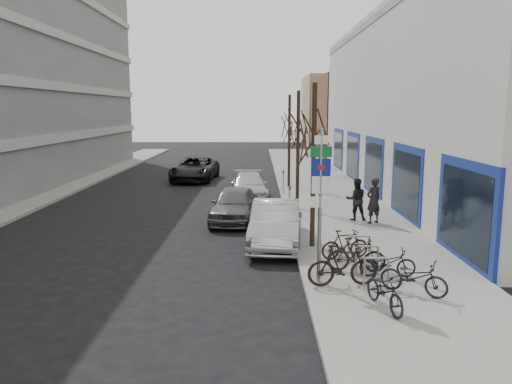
{
  "coord_description": "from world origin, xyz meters",
  "views": [
    {
      "loc": [
        0.81,
        -12.66,
        4.65
      ],
      "look_at": [
        0.73,
        3.37,
        2.0
      ],
      "focal_mm": 35.0,
      "sensor_mm": 36.0,
      "label": 1
    }
  ],
  "objects_px": {
    "bike_near_right": "(343,265)",
    "bike_mid_inner": "(356,254)",
    "tree_mid": "(298,122)",
    "tree_near": "(314,127)",
    "pedestrian_far": "(356,199)",
    "bike_mid_curb": "(388,260)",
    "parked_car_mid": "(234,204)",
    "meter_mid": "(290,197)",
    "lane_car": "(195,169)",
    "meter_front": "(300,227)",
    "parked_car_back": "(249,186)",
    "bike_near_left": "(385,288)",
    "tree_far": "(289,119)",
    "bike_far_curb": "(414,274)",
    "bike_far_inner": "(345,244)",
    "bike_rack": "(367,256)",
    "pedestrian_near": "(374,200)",
    "meter_back": "(283,180)",
    "highway_sign_pole": "(320,196)",
    "parked_car_front": "(276,224)"
  },
  "relations": [
    {
      "from": "tree_mid",
      "to": "tree_near",
      "type": "bearing_deg",
      "value": -90.0
    },
    {
      "from": "meter_front",
      "to": "parked_car_mid",
      "type": "height_order",
      "value": "parked_car_mid"
    },
    {
      "from": "meter_back",
      "to": "bike_near_right",
      "type": "distance_m",
      "value": 14.35
    },
    {
      "from": "meter_mid",
      "to": "lane_car",
      "type": "bearing_deg",
      "value": 115.44
    },
    {
      "from": "tree_near",
      "to": "parked_car_front",
      "type": "xyz_separation_m",
      "value": [
        -1.2,
        0.58,
        -3.34
      ]
    },
    {
      "from": "parked_car_back",
      "to": "pedestrian_far",
      "type": "height_order",
      "value": "pedestrian_far"
    },
    {
      "from": "bike_far_curb",
      "to": "parked_car_mid",
      "type": "relative_size",
      "value": 0.39
    },
    {
      "from": "bike_near_left",
      "to": "bike_far_curb",
      "type": "height_order",
      "value": "bike_far_curb"
    },
    {
      "from": "bike_near_right",
      "to": "bike_far_curb",
      "type": "xyz_separation_m",
      "value": [
        1.66,
        -0.56,
        -0.05
      ]
    },
    {
      "from": "tree_near",
      "to": "lane_car",
      "type": "height_order",
      "value": "tree_near"
    },
    {
      "from": "bike_near_right",
      "to": "bike_far_curb",
      "type": "relative_size",
      "value": 1.11
    },
    {
      "from": "meter_mid",
      "to": "bike_mid_curb",
      "type": "height_order",
      "value": "meter_mid"
    },
    {
      "from": "pedestrian_far",
      "to": "bike_mid_curb",
      "type": "bearing_deg",
      "value": 85.68
    },
    {
      "from": "bike_near_right",
      "to": "bike_mid_inner",
      "type": "distance_m",
      "value": 1.3
    },
    {
      "from": "meter_front",
      "to": "parked_car_back",
      "type": "relative_size",
      "value": 0.28
    },
    {
      "from": "bike_near_left",
      "to": "parked_car_mid",
      "type": "bearing_deg",
      "value": 97.17
    },
    {
      "from": "parked_car_mid",
      "to": "pedestrian_far",
      "type": "distance_m",
      "value": 5.04
    },
    {
      "from": "bike_mid_curb",
      "to": "lane_car",
      "type": "height_order",
      "value": "lane_car"
    },
    {
      "from": "bike_near_right",
      "to": "lane_car",
      "type": "distance_m",
      "value": 21.51
    },
    {
      "from": "parked_car_back",
      "to": "parked_car_front",
      "type": "bearing_deg",
      "value": -85.83
    },
    {
      "from": "parked_car_back",
      "to": "lane_car",
      "type": "distance_m",
      "value": 7.81
    },
    {
      "from": "tree_near",
      "to": "meter_mid",
      "type": "relative_size",
      "value": 4.33
    },
    {
      "from": "bike_near_left",
      "to": "parked_car_mid",
      "type": "distance_m",
      "value": 10.44
    },
    {
      "from": "meter_front",
      "to": "lane_car",
      "type": "xyz_separation_m",
      "value": [
        -5.57,
        17.2,
        -0.14
      ]
    },
    {
      "from": "meter_mid",
      "to": "bike_near_right",
      "type": "xyz_separation_m",
      "value": [
        0.82,
        -8.83,
        -0.2
      ]
    },
    {
      "from": "bike_mid_curb",
      "to": "bike_far_curb",
      "type": "bearing_deg",
      "value": -164.36
    },
    {
      "from": "tree_near",
      "to": "bike_far_inner",
      "type": "bearing_deg",
      "value": -60.04
    },
    {
      "from": "tree_far",
      "to": "pedestrian_near",
      "type": "bearing_deg",
      "value": -73.64
    },
    {
      "from": "meter_back",
      "to": "parked_car_mid",
      "type": "relative_size",
      "value": 0.3
    },
    {
      "from": "lane_car",
      "to": "pedestrian_far",
      "type": "xyz_separation_m",
      "value": [
        8.24,
        -12.71,
        0.25
      ]
    },
    {
      "from": "parked_car_front",
      "to": "lane_car",
      "type": "relative_size",
      "value": 0.83
    },
    {
      "from": "bike_mid_curb",
      "to": "bike_far_curb",
      "type": "distance_m",
      "value": 1.33
    },
    {
      "from": "bike_near_right",
      "to": "parked_car_back",
      "type": "bearing_deg",
      "value": 4.78
    },
    {
      "from": "meter_back",
      "to": "lane_car",
      "type": "xyz_separation_m",
      "value": [
        -5.57,
        6.2,
        -0.14
      ]
    },
    {
      "from": "bike_mid_inner",
      "to": "lane_car",
      "type": "distance_m",
      "value": 20.59
    },
    {
      "from": "meter_back",
      "to": "bike_far_curb",
      "type": "relative_size",
      "value": 0.76
    },
    {
      "from": "meter_front",
      "to": "bike_far_inner",
      "type": "bearing_deg",
      "value": -36.68
    },
    {
      "from": "tree_mid",
      "to": "lane_car",
      "type": "xyz_separation_m",
      "value": [
        -6.02,
        10.2,
        -3.33
      ]
    },
    {
      "from": "bike_far_inner",
      "to": "bike_rack",
      "type": "bearing_deg",
      "value": 178.93
    },
    {
      "from": "meter_front",
      "to": "bike_near_left",
      "type": "relative_size",
      "value": 0.78
    },
    {
      "from": "meter_front",
      "to": "pedestrian_far",
      "type": "height_order",
      "value": "pedestrian_far"
    },
    {
      "from": "highway_sign_pole",
      "to": "parked_car_back",
      "type": "xyz_separation_m",
      "value": [
        -2.09,
        13.35,
        -1.79
      ]
    },
    {
      "from": "highway_sign_pole",
      "to": "pedestrian_near",
      "type": "height_order",
      "value": "highway_sign_pole"
    },
    {
      "from": "bike_rack",
      "to": "meter_mid",
      "type": "bearing_deg",
      "value": 101.8
    },
    {
      "from": "bike_mid_curb",
      "to": "bike_near_right",
      "type": "bearing_deg",
      "value": 120.42
    },
    {
      "from": "bike_mid_curb",
      "to": "parked_car_mid",
      "type": "distance_m",
      "value": 8.71
    },
    {
      "from": "tree_far",
      "to": "meter_mid",
      "type": "distance_m",
      "value": 8.62
    },
    {
      "from": "tree_mid",
      "to": "parked_car_mid",
      "type": "relative_size",
      "value": 1.28
    },
    {
      "from": "bike_far_curb",
      "to": "bike_far_inner",
      "type": "bearing_deg",
      "value": 55.0
    },
    {
      "from": "parked_car_back",
      "to": "meter_mid",
      "type": "bearing_deg",
      "value": -71.71
    }
  ]
}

